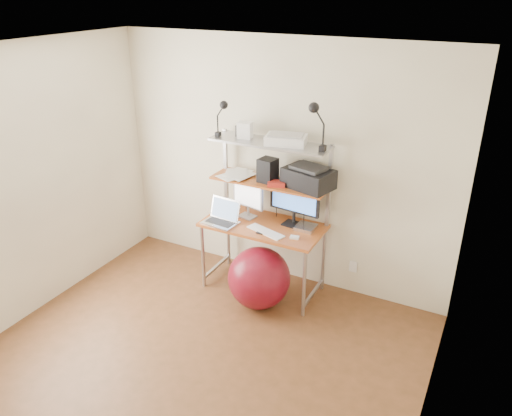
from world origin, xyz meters
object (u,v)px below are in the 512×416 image
at_px(monitor_black, 294,200).
at_px(laptop, 223,217).
at_px(monitor_silver, 248,197).
at_px(printer, 308,177).
at_px(exercise_ball, 259,278).

distance_m(monitor_black, laptop, 0.74).
distance_m(monitor_silver, printer, 0.68).
xyz_separation_m(monitor_black, exercise_ball, (-0.17, -0.42, -0.70)).
bearing_deg(exercise_ball, printer, 56.56).
bearing_deg(monitor_silver, printer, 17.80).
bearing_deg(printer, laptop, -143.70).
height_order(monitor_silver, monitor_black, monitor_black).
distance_m(monitor_black, exercise_ball, 0.84).
bearing_deg(monitor_silver, exercise_ball, -38.07).
relative_size(monitor_black, exercise_ball, 0.87).
distance_m(printer, exercise_ball, 1.09).
bearing_deg(printer, exercise_ball, -107.95).
bearing_deg(exercise_ball, laptop, 162.82).
relative_size(monitor_silver, monitor_black, 0.78).
relative_size(printer, exercise_ball, 0.84).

